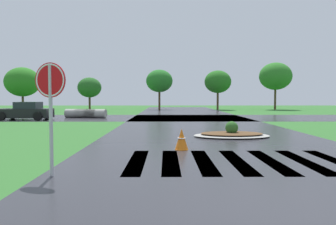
{
  "coord_description": "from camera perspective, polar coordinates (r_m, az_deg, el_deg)",
  "views": [
    {
      "loc": [
        -1.92,
        -4.61,
        1.75
      ],
      "look_at": [
        -1.82,
        10.84,
        0.99
      ],
      "focal_mm": 34.71,
      "sensor_mm": 36.0,
      "label": 1
    }
  ],
  "objects": [
    {
      "name": "ground_plane",
      "position": [
        5.31,
        21.87,
        -17.21
      ],
      "size": [
        120.0,
        120.0,
        0.1
      ],
      "primitive_type": "cube",
      "color": "#2D6628"
    },
    {
      "name": "asphalt_roadway",
      "position": [
        14.84,
        7.09,
        -3.98
      ],
      "size": [
        9.42,
        80.0,
        0.01
      ],
      "primitive_type": "cube",
      "color": "#2B2B30",
      "rests_on": "ground"
    },
    {
      "name": "asphalt_cross_road",
      "position": [
        26.99,
        3.72,
        -0.92
      ],
      "size": [
        90.0,
        8.48,
        0.01
      ],
      "primitive_type": "cube",
      "color": "#2B2B30",
      "rests_on": "ground"
    },
    {
      "name": "crosswalk_stripes",
      "position": [
        9.06,
        12.01,
        -8.37
      ],
      "size": [
        5.85,
        3.45,
        0.01
      ],
      "color": "white",
      "rests_on": "ground"
    },
    {
      "name": "stop_sign",
      "position": [
        7.5,
        -19.95,
        3.38
      ],
      "size": [
        0.73,
        0.26,
        2.49
      ],
      "rotation": [
        0.0,
        0.0,
        -0.3
      ],
      "color": "#B2B5BA",
      "rests_on": "ground"
    },
    {
      "name": "median_island",
      "position": [
        14.42,
        11.11,
        -3.7
      ],
      "size": [
        3.29,
        2.07,
        0.68
      ],
      "color": "#9E9B93",
      "rests_on": "ground"
    },
    {
      "name": "car_silver_hatch",
      "position": [
        26.74,
        -23.75,
        0.14
      ],
      "size": [
        3.93,
        2.07,
        1.35
      ],
      "rotation": [
        0.0,
        0.0,
        3.15
      ],
      "color": "black",
      "rests_on": "ground"
    },
    {
      "name": "drainage_pipe_stack",
      "position": [
        27.65,
        -14.25,
        -0.17
      ],
      "size": [
        3.55,
        1.34,
        0.72
      ],
      "color": "#9E9B93",
      "rests_on": "ground"
    },
    {
      "name": "traffic_cone",
      "position": [
        10.73,
        2.4,
        -4.76
      ],
      "size": [
        0.44,
        0.44,
        0.69
      ],
      "color": "orange",
      "rests_on": "ground"
    },
    {
      "name": "background_treeline",
      "position": [
        43.56,
        -2.61,
        5.58
      ],
      "size": [
        37.88,
        5.92,
        6.35
      ],
      "color": "#4C3823",
      "rests_on": "ground"
    }
  ]
}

